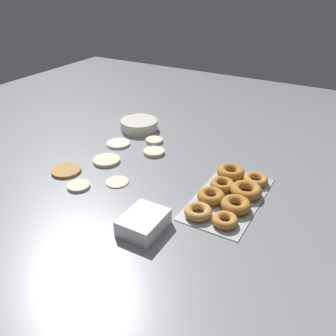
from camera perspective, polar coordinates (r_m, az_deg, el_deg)
The scene contains 11 objects.
ground_plane at distance 1.47m, azimuth -4.10°, elevation 0.35°, with size 3.00×3.00×0.00m, color gray.
pancake_0 at distance 1.37m, azimuth -8.19°, elevation -2.13°, with size 0.09×0.09×0.01m, color beige.
pancake_1 at distance 1.57m, azimuth -2.28°, elevation 2.61°, with size 0.09×0.09×0.02m, color beige.
pancake_2 at distance 1.66m, azimuth -7.98°, elevation 3.91°, with size 0.11×0.11×0.01m, color silver.
pancake_3 at distance 1.48m, azimuth -16.02°, elevation -0.39°, with size 0.12×0.12×0.01m, color #B27F42.
pancake_4 at distance 1.52m, azimuth -9.85°, elevation 1.23°, with size 0.11×0.11×0.01m, color beige.
pancake_5 at distance 1.37m, azimuth -14.16°, elevation -2.78°, with size 0.09×0.09×0.01m, color beige.
pancake_6 at distance 1.67m, azimuth -2.24°, elevation 4.44°, with size 0.08×0.08×0.01m, color beige.
donut_tray at distance 1.28m, azimuth 9.85°, elevation -4.00°, with size 0.41×0.22×0.04m.
batter_bowl at distance 1.80m, azimuth -4.65°, elevation 6.92°, with size 0.19×0.19×0.05m.
container_stack at distance 1.12m, azimuth -3.94°, elevation -8.69°, with size 0.15×0.12×0.05m.
Camera 1 is at (-1.06, -0.73, 0.72)m, focal length 38.00 mm.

